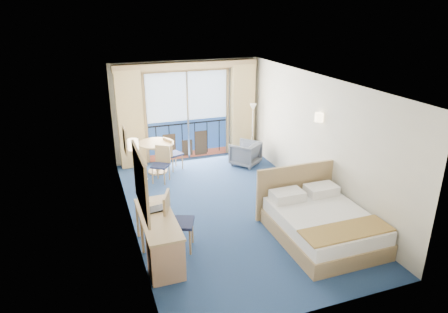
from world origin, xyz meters
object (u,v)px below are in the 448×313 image
round_table (156,150)px  nightstand (308,189)px  armchair (245,154)px  table_chair_b (162,162)px  floor_lamp (253,117)px  desk_chair (175,218)px  bed (321,223)px  table_chair_a (171,152)px  desk (164,249)px

round_table → nightstand: bearing=-44.2°
armchair → table_chair_b: table_chair_b is taller
nightstand → floor_lamp: (-0.04, 2.98, 0.87)m
nightstand → desk_chair: (-3.16, -0.83, 0.32)m
armchair → table_chair_b: size_ratio=0.79×
bed → table_chair_b: 4.17m
armchair → round_table: (-2.32, 0.30, 0.29)m
round_table → table_chair_a: table_chair_a is taller
table_chair_a → table_chair_b: size_ratio=0.99×
bed → floor_lamp: 4.48m
bed → table_chair_a: bed is taller
table_chair_a → desk_chair: bearing=146.5°
armchair → table_chair_b: bearing=-31.9°
bed → desk_chair: bearing=167.8°
bed → desk_chair: bed is taller
table_chair_a → round_table: bearing=69.9°
armchair → round_table: 2.36m
round_table → table_chair_a: (0.38, 0.01, -0.11)m
floor_lamp → desk: (-3.44, -4.39, -0.73)m
table_chair_a → armchair: bearing=-120.8°
round_table → table_chair_b: table_chair_b is taller
floor_lamp → table_chair_a: 2.48m
round_table → floor_lamp: bearing=5.3°
floor_lamp → round_table: floor_lamp is taller
desk → nightstand: bearing=22.1°
table_chair_a → table_chair_b: table_chair_b is taller
armchair → floor_lamp: floor_lamp is taller
bed → table_chair_a: bearing=114.1°
bed → armchair: size_ratio=2.96×
bed → desk: (-2.90, -0.02, 0.11)m
table_chair_a → table_chair_b: (-0.38, -0.60, 0.00)m
desk → table_chair_a: bearing=75.7°
floor_lamp → desk: floor_lamp is taller
table_chair_b → floor_lamp: bearing=51.4°
armchair → desk: size_ratio=0.43×
nightstand → round_table: 3.92m
nightstand → floor_lamp: 3.10m
round_table → armchair: bearing=-7.3°
bed → round_table: (-2.22, 4.12, 0.30)m
table_chair_b → bed: bearing=-23.5°
nightstand → table_chair_b: size_ratio=0.63×
nightstand → desk_chair: bearing=-165.2°
bed → floor_lamp: size_ratio=1.36×
bed → round_table: size_ratio=2.31×
round_table → table_chair_b: bearing=-89.5°
bed → desk_chair: 2.66m
floor_lamp → round_table: (-2.76, -0.26, -0.54)m
desk → armchair: bearing=52.0°
desk → table_chair_b: bearing=79.1°
round_table → table_chair_b: (0.00, -0.59, -0.11)m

